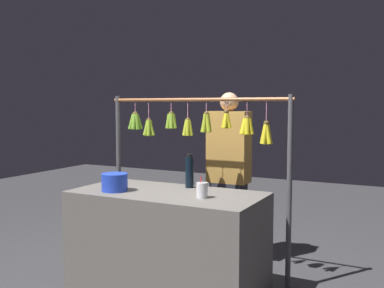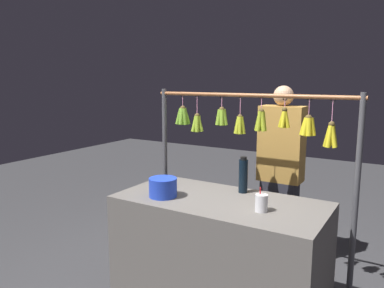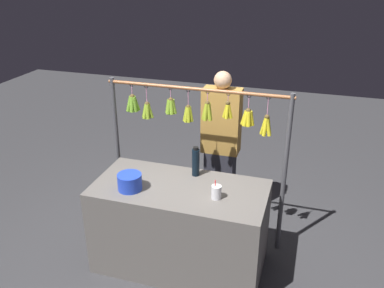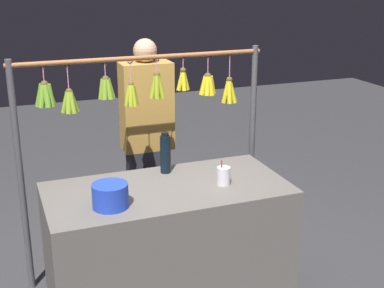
# 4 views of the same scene
# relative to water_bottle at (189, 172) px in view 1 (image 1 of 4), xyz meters

# --- Properties ---
(market_counter) EXTENTS (1.53, 0.75, 0.84)m
(market_counter) POSITION_rel_water_bottle_xyz_m (0.07, 0.25, -0.56)
(market_counter) COLOR #66605B
(market_counter) RESTS_ON ground
(display_rack) EXTENTS (1.77, 0.14, 1.62)m
(display_rack) POSITION_rel_water_bottle_xyz_m (0.09, -0.26, 0.21)
(display_rack) COLOR #4C4C51
(display_rack) RESTS_ON ground
(water_bottle) EXTENTS (0.07, 0.07, 0.28)m
(water_bottle) POSITION_rel_water_bottle_xyz_m (0.00, 0.00, 0.00)
(water_bottle) COLOR black
(water_bottle) RESTS_ON market_counter
(blue_bucket) EXTENTS (0.21, 0.21, 0.14)m
(blue_bucket) POSITION_rel_water_bottle_xyz_m (0.47, 0.41, -0.06)
(blue_bucket) COLOR blue
(blue_bucket) RESTS_ON market_counter
(drink_cup) EXTENTS (0.09, 0.09, 0.16)m
(drink_cup) POSITION_rel_water_bottle_xyz_m (-0.28, 0.33, -0.08)
(drink_cup) COLOR silver
(drink_cup) RESTS_ON market_counter
(vendor_person) EXTENTS (0.39, 0.21, 1.66)m
(vendor_person) POSITION_rel_water_bottle_xyz_m (-0.07, -0.68, -0.16)
(vendor_person) COLOR #2D2D38
(vendor_person) RESTS_ON ground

